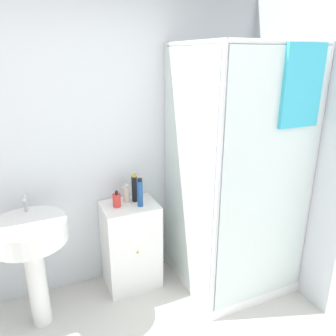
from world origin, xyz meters
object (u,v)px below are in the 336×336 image
Objects in this scene: sink at (31,246)px; shampoo_bottle_tall_black at (134,188)px; shampoo_bottle_blue at (140,193)px; lotion_bottle_white at (126,194)px; soap_dispenser at (117,200)px.

sink is 0.91m from shampoo_bottle_tall_black.
lotion_bottle_white is at bearing 122.16° from shampoo_bottle_blue.
lotion_bottle_white is at bearing 29.80° from soap_dispenser.
shampoo_bottle_blue reaches higher than lotion_bottle_white.
shampoo_bottle_blue is (0.01, -0.11, -0.00)m from shampoo_bottle_tall_black.
shampoo_bottle_blue is at bearing -20.44° from soap_dispenser.
shampoo_bottle_tall_black is at bearing 13.38° from soap_dispenser.
shampoo_bottle_tall_black is 1.49× the size of lotion_bottle_white.
sink reaches higher than lotion_bottle_white.
shampoo_bottle_tall_black reaches higher than soap_dispenser.
shampoo_bottle_tall_black is at bearing 14.04° from sink.
sink is 0.90m from shampoo_bottle_blue.
shampoo_bottle_tall_black reaches higher than shampoo_bottle_blue.
sink reaches higher than soap_dispenser.
sink is at bearing -165.96° from shampoo_bottle_tall_black.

